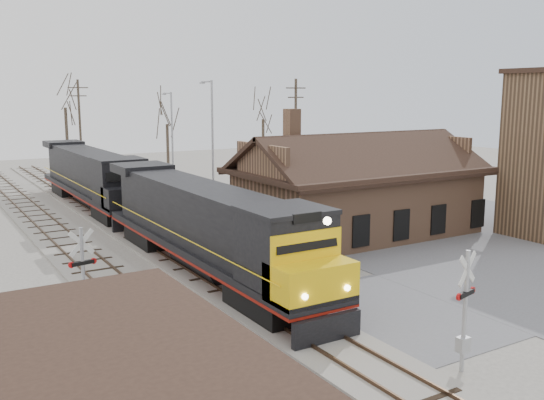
# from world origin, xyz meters

# --- Properties ---
(ground) EXTENTS (140.00, 140.00, 0.00)m
(ground) POSITION_xyz_m (0.00, 0.00, 0.00)
(ground) COLOR #A7A297
(ground) RESTS_ON ground
(road) EXTENTS (60.00, 9.00, 0.03)m
(road) POSITION_xyz_m (0.00, 0.00, 0.01)
(road) COLOR slate
(road) RESTS_ON ground
(parking_lot) EXTENTS (22.00, 26.00, 0.03)m
(parking_lot) POSITION_xyz_m (18.00, 4.00, 0.02)
(parking_lot) COLOR slate
(parking_lot) RESTS_ON ground
(track_main) EXTENTS (3.40, 90.00, 0.24)m
(track_main) POSITION_xyz_m (0.00, 15.00, 0.07)
(track_main) COLOR #A7A297
(track_main) RESTS_ON ground
(track_siding) EXTENTS (3.40, 90.00, 0.24)m
(track_siding) POSITION_xyz_m (-4.50, 15.00, 0.07)
(track_siding) COLOR #A7A297
(track_siding) RESTS_ON ground
(depot) EXTENTS (15.20, 9.31, 7.90)m
(depot) POSITION_xyz_m (11.99, 12.00, 2.41)
(depot) COLOR #92674B
(depot) RESTS_ON ground
(locomotive_lead) EXTENTS (3.08, 20.64, 4.58)m
(locomotive_lead) POSITION_xyz_m (0.00, 8.55, 2.41)
(locomotive_lead) COLOR black
(locomotive_lead) RESTS_ON ground
(locomotive_trailing) EXTENTS (3.08, 20.64, 4.34)m
(locomotive_trailing) POSITION_xyz_m (0.00, 29.47, 2.41)
(locomotive_trailing) COLOR black
(locomotive_trailing) RESTS_ON ground
(crossbuck_near) EXTENTS (1.13, 0.37, 4.01)m
(crossbuck_near) POSITION_xyz_m (2.49, -5.02, 1.88)
(crossbuck_near) COLOR #A5A8AD
(crossbuck_near) RESTS_ON ground
(crossbuck_far) EXTENTS (1.11, 0.29, 3.89)m
(crossbuck_far) POSITION_xyz_m (-6.88, 5.07, 1.84)
(crossbuck_far) COLOR #A5A8AD
(crossbuck_far) RESTS_ON ground
(streetlight_b) EXTENTS (0.25, 2.04, 9.80)m
(streetlight_b) POSITION_xyz_m (7.89, 24.53, 5.44)
(streetlight_b) COLOR #A5A8AD
(streetlight_b) RESTS_ON ground
(streetlight_c) EXTENTS (0.25, 2.04, 8.93)m
(streetlight_c) POSITION_xyz_m (8.29, 33.64, 5.00)
(streetlight_c) COLOR #A5A8AD
(streetlight_c) RESTS_ON ground
(utility_pole_b) EXTENTS (2.00, 0.24, 10.17)m
(utility_pole_b) POSITION_xyz_m (2.92, 44.42, 5.31)
(utility_pole_b) COLOR #382D23
(utility_pole_b) RESTS_ON ground
(utility_pole_c) EXTENTS (2.00, 0.24, 10.08)m
(utility_pole_c) POSITION_xyz_m (17.27, 27.12, 5.26)
(utility_pole_c) COLOR #382D23
(utility_pole_c) RESTS_ON ground
(tree_c) EXTENTS (4.91, 4.91, 12.04)m
(tree_c) POSITION_xyz_m (2.38, 47.93, 8.58)
(tree_c) COLOR #382D23
(tree_c) RESTS_ON ground
(tree_d) EXTENTS (3.81, 3.81, 9.33)m
(tree_d) POSITION_xyz_m (11.02, 41.58, 6.63)
(tree_d) COLOR #382D23
(tree_d) RESTS_ON ground
(tree_e) EXTENTS (4.05, 4.05, 9.92)m
(tree_e) POSITION_xyz_m (21.14, 39.35, 7.06)
(tree_e) COLOR #382D23
(tree_e) RESTS_ON ground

